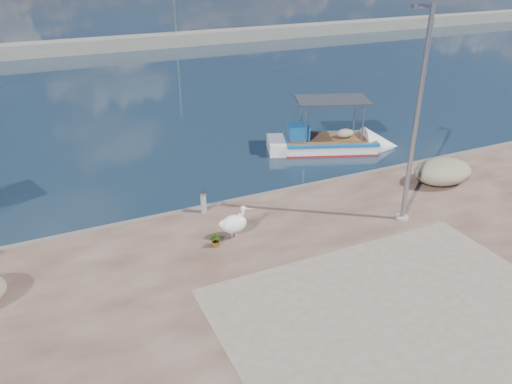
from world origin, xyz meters
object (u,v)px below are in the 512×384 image
at_px(boat_right, 328,145).
at_px(bollard_near, 203,201).
at_px(lamp_post, 415,127).
at_px(pelican, 234,223).

xyz_separation_m(boat_right, bollard_near, (-7.97, -4.43, 0.70)).
distance_m(lamp_post, bollard_near, 7.45).
bearing_deg(lamp_post, boat_right, 75.96).
relative_size(boat_right, lamp_post, 0.92).
distance_m(boat_right, bollard_near, 9.14).
bearing_deg(bollard_near, boat_right, 29.07).
height_order(boat_right, bollard_near, boat_right).
bearing_deg(pelican, bollard_near, 110.88).
bearing_deg(pelican, lamp_post, -0.70).
bearing_deg(lamp_post, bollard_near, 151.31).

